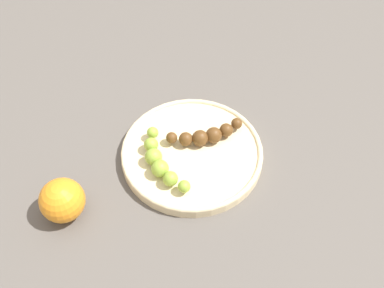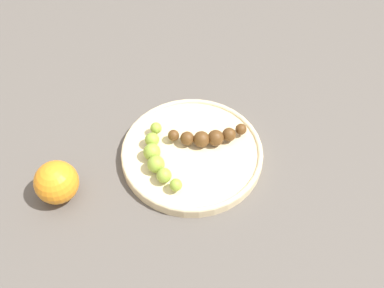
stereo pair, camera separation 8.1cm
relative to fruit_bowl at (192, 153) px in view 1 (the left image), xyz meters
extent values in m
plane|color=#56514C|center=(0.00, 0.00, -0.01)|extent=(2.40, 2.40, 0.00)
cylinder|color=beige|center=(0.00, 0.00, 0.00)|extent=(0.26, 0.26, 0.02)
torus|color=beige|center=(0.00, 0.00, 0.01)|extent=(0.26, 0.26, 0.01)
sphere|color=#593819|center=(0.03, -0.03, 0.02)|extent=(0.02, 0.02, 0.02)
sphere|color=#593819|center=(0.01, -0.02, 0.02)|extent=(0.03, 0.03, 0.03)
sphere|color=#593819|center=(-0.02, -0.01, 0.02)|extent=(0.03, 0.03, 0.03)
sphere|color=#593819|center=(-0.05, -0.01, 0.02)|extent=(0.03, 0.03, 0.03)
sphere|color=#593819|center=(-0.07, -0.02, 0.02)|extent=(0.03, 0.03, 0.03)
sphere|color=#593819|center=(-0.10, -0.03, 0.02)|extent=(0.02, 0.02, 0.02)
sphere|color=#8CAD38|center=(0.06, -0.05, 0.02)|extent=(0.02, 0.02, 0.02)
sphere|color=#8CAD38|center=(0.07, -0.02, 0.02)|extent=(0.03, 0.03, 0.03)
sphere|color=#8CAD38|center=(0.07, 0.01, 0.02)|extent=(0.03, 0.03, 0.03)
sphere|color=#8CAD38|center=(0.07, 0.04, 0.02)|extent=(0.03, 0.03, 0.03)
sphere|color=#8CAD38|center=(0.05, 0.06, 0.02)|extent=(0.03, 0.03, 0.03)
sphere|color=#8CAD38|center=(0.04, 0.08, 0.02)|extent=(0.02, 0.02, 0.02)
sphere|color=orange|center=(0.24, 0.06, 0.03)|extent=(0.08, 0.08, 0.08)
camera|label=1|loc=(0.13, 0.49, 0.66)|focal=41.59mm
camera|label=2|loc=(0.05, 0.50, 0.66)|focal=41.59mm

